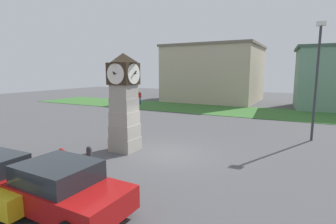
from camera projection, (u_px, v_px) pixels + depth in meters
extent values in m
plane|color=#4C4C4F|center=(168.00, 154.00, 13.20)|extent=(87.71, 87.71, 0.00)
cube|color=#9C968C|center=(125.00, 144.00, 13.78)|extent=(1.27, 1.27, 0.69)
cube|color=#9A958B|center=(125.00, 131.00, 13.68)|extent=(1.22, 1.22, 0.69)
cube|color=#9F998F|center=(125.00, 118.00, 13.57)|extent=(1.16, 1.16, 0.69)
cube|color=#9E998F|center=(124.00, 105.00, 13.47)|extent=(1.11, 1.11, 0.69)
cube|color=#9E998E|center=(124.00, 91.00, 13.36)|extent=(1.06, 1.06, 0.69)
cube|color=#2D2316|center=(123.00, 74.00, 13.22)|extent=(1.23, 1.23, 1.09)
cylinder|color=white|center=(131.00, 74.00, 13.78)|extent=(1.01, 0.04, 1.01)
cube|color=black|center=(131.00, 74.00, 13.81)|extent=(0.06, 0.05, 0.23)
cube|color=black|center=(131.00, 74.00, 13.81)|extent=(0.04, 0.27, 0.32)
cylinder|color=white|center=(115.00, 74.00, 12.67)|extent=(1.01, 0.04, 1.01)
cube|color=black|center=(115.00, 74.00, 12.64)|extent=(0.06, 0.23, 0.06)
cube|color=black|center=(115.00, 74.00, 12.64)|extent=(0.04, 0.34, 0.23)
cylinder|color=white|center=(134.00, 74.00, 12.94)|extent=(0.04, 1.01, 1.01)
cube|color=black|center=(134.00, 74.00, 12.92)|extent=(0.23, 0.06, 0.09)
cube|color=black|center=(134.00, 74.00, 12.92)|extent=(0.28, 0.04, 0.31)
cylinder|color=white|center=(113.00, 74.00, 13.51)|extent=(0.04, 1.01, 1.01)
cube|color=black|center=(113.00, 74.00, 13.52)|extent=(0.23, 0.06, 0.10)
cube|color=black|center=(113.00, 74.00, 13.52)|extent=(0.25, 0.04, 0.33)
pyramid|color=#2D2316|center=(123.00, 58.00, 13.10)|extent=(1.29, 1.29, 0.49)
cylinder|color=brown|center=(21.00, 176.00, 9.31)|extent=(0.31, 0.31, 0.88)
sphere|color=brown|center=(20.00, 163.00, 9.23)|extent=(0.28, 0.28, 0.28)
cylinder|color=maroon|center=(62.00, 164.00, 10.33)|extent=(0.27, 0.27, 0.99)
sphere|color=maroon|center=(62.00, 151.00, 10.25)|extent=(0.24, 0.24, 0.24)
cylinder|color=#333338|center=(89.00, 158.00, 11.37)|extent=(0.24, 0.24, 0.79)
sphere|color=#333338|center=(89.00, 149.00, 11.30)|extent=(0.21, 0.21, 0.21)
cylinder|color=black|center=(44.00, 190.00, 8.46)|extent=(0.64, 0.23, 0.64)
cube|color=#A51111|center=(66.00, 195.00, 7.53)|extent=(3.88, 2.02, 0.67)
cube|color=#1E2328|center=(58.00, 172.00, 7.57)|extent=(2.15, 1.82, 0.57)
cylinder|color=black|center=(119.00, 200.00, 7.79)|extent=(0.65, 0.24, 0.64)
cylinder|color=black|center=(64.00, 184.00, 8.92)|extent=(0.65, 0.24, 0.64)
cylinder|color=black|center=(11.00, 208.00, 7.36)|extent=(0.65, 0.24, 0.64)
cylinder|color=#264CA5|center=(139.00, 101.00, 33.00)|extent=(0.14, 0.14, 0.83)
cylinder|color=#264CA5|center=(140.00, 101.00, 33.13)|extent=(0.14, 0.14, 0.83)
cube|color=red|center=(139.00, 95.00, 32.95)|extent=(0.38, 0.46, 0.62)
sphere|color=beige|center=(139.00, 92.00, 32.89)|extent=(0.23, 0.23, 0.23)
cylinder|color=#333338|center=(316.00, 85.00, 15.28)|extent=(0.14, 0.14, 6.67)
cube|color=silver|center=(321.00, 24.00, 14.75)|extent=(0.50, 0.24, 0.24)
cube|color=#B7A88E|center=(214.00, 75.00, 36.99)|extent=(12.06, 11.00, 7.34)
cube|color=#6E6455|center=(215.00, 47.00, 36.41)|extent=(12.42, 11.33, 0.30)
cube|color=#386B2D|center=(237.00, 111.00, 27.37)|extent=(52.63, 7.50, 0.04)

